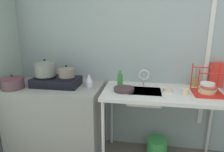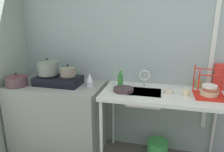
{
  "view_description": "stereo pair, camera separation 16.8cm",
  "coord_description": "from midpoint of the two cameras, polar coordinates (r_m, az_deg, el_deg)",
  "views": [
    {
      "loc": [
        -0.54,
        -0.77,
        1.65
      ],
      "look_at": [
        -0.9,
        1.39,
        1.05
      ],
      "focal_mm": 31.86,
      "sensor_mm": 36.0,
      "label": 1
    },
    {
      "loc": [
        -0.38,
        -0.74,
        1.65
      ],
      "look_at": [
        -0.9,
        1.39,
        1.05
      ],
      "focal_mm": 31.86,
      "sensor_mm": 36.0,
      "label": 2
    }
  ],
  "objects": [
    {
      "name": "pot_beside_stove",
      "position": [
        2.62,
        -28.3,
        -1.65
      ],
      "size": [
        0.26,
        0.26,
        0.17
      ],
      "color": "#533840",
      "rests_on": "counter_concrete"
    },
    {
      "name": "bucket_on_floor",
      "position": [
        2.7,
        10.92,
        -19.59
      ],
      "size": [
        0.25,
        0.25,
        0.24
      ],
      "primitive_type": "cylinder",
      "color": "green",
      "rests_on": "ground"
    },
    {
      "name": "pot_on_left_burner",
      "position": [
        2.54,
        -20.47,
        2.06
      ],
      "size": [
        0.25,
        0.25,
        0.21
      ],
      "color": "slate",
      "rests_on": "stove"
    },
    {
      "name": "cereal_box",
      "position": [
        2.6,
        26.24,
        0.29
      ],
      "size": [
        0.16,
        0.07,
        0.3
      ],
      "primitive_type": "cube",
      "rotation": [
        0.0,
        0.0,
        -0.04
      ],
      "color": "red",
      "rests_on": "counter_sink"
    },
    {
      "name": "sink_basin",
      "position": [
        2.28,
        7.08,
        -5.9
      ],
      "size": [
        0.37,
        0.29,
        0.14
      ],
      "primitive_type": "cube",
      "color": "silver",
      "rests_on": "counter_sink"
    },
    {
      "name": "stove",
      "position": [
        2.51,
        -17.49,
        -1.49
      ],
      "size": [
        0.56,
        0.31,
        0.12
      ],
      "color": "black",
      "rests_on": "counter_concrete"
    },
    {
      "name": "cup_by_rack",
      "position": [
        2.24,
        18.35,
        -4.2
      ],
      "size": [
        0.07,
        0.07,
        0.07
      ],
      "primitive_type": "cylinder",
      "color": "beige",
      "rests_on": "counter_sink"
    },
    {
      "name": "counter_sink",
      "position": [
        2.3,
        12.31,
        -6.08
      ],
      "size": [
        1.34,
        0.65,
        0.9
      ],
      "color": "silver",
      "rests_on": "ground"
    },
    {
      "name": "dish_rack",
      "position": [
        2.33,
        23.95,
        -3.39
      ],
      "size": [
        0.3,
        0.31,
        0.3
      ],
      "color": "red",
      "rests_on": "counter_sink"
    },
    {
      "name": "frying_pan",
      "position": [
        2.23,
        1.3,
        -3.85
      ],
      "size": [
        0.23,
        0.23,
        0.04
      ],
      "primitive_type": "cylinder",
      "color": "#3D2D31",
      "rests_on": "counter_sink"
    },
    {
      "name": "utensil_jar",
      "position": [
        2.56,
        21.05,
        -1.59
      ],
      "size": [
        0.07,
        0.07,
        0.23
      ],
      "color": "#9C7C43",
      "rests_on": "counter_sink"
    },
    {
      "name": "wall_metal_strip",
      "position": [
        2.55,
        24.45,
        8.48
      ],
      "size": [
        0.05,
        0.01,
        2.05
      ],
      "primitive_type": "cube",
      "color": "silver"
    },
    {
      "name": "pot_on_right_burner",
      "position": [
        2.43,
        -14.89,
        1.15
      ],
      "size": [
        0.19,
        0.19,
        0.14
      ],
      "color": "#78685C",
      "rests_on": "stove"
    },
    {
      "name": "small_bowl_on_drainboard",
      "position": [
        2.28,
        13.72,
        -3.98
      ],
      "size": [
        0.11,
        0.11,
        0.04
      ],
      "primitive_type": "cylinder",
      "color": "beige",
      "rests_on": "counter_sink"
    },
    {
      "name": "wall_back",
      "position": [
        2.58,
        19.69,
        6.14
      ],
      "size": [
        5.25,
        0.1,
        2.56
      ],
      "primitive_type": "cube",
      "color": "#8D9999",
      "rests_on": "ground"
    },
    {
      "name": "bottle_by_sink",
      "position": [
        2.32,
        0.25,
        -1.34
      ],
      "size": [
        0.06,
        0.06,
        0.22
      ],
      "color": "#347935",
      "rests_on": "counter_sink"
    },
    {
      "name": "percolator",
      "position": [
        2.38,
        -8.63,
        -1.34
      ],
      "size": [
        0.09,
        0.09,
        0.16
      ],
      "color": "silver",
      "rests_on": "counter_concrete"
    },
    {
      "name": "faucet",
      "position": [
        2.34,
        7.14,
        0.04
      ],
      "size": [
        0.13,
        0.07,
        0.22
      ],
      "color": "silver",
      "rests_on": "counter_sink"
    },
    {
      "name": "counter_concrete",
      "position": [
        2.71,
        -17.3,
        -11.76
      ],
      "size": [
        1.14,
        0.65,
        0.9
      ],
      "primitive_type": "cube",
      "color": "gray",
      "rests_on": "ground"
    }
  ]
}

